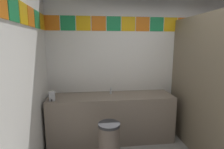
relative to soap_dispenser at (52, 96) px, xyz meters
name	(u,v)px	position (x,y,z in m)	size (l,w,h in m)	color
wall_back	(148,61)	(1.76, 0.51, 0.49)	(3.86, 0.09, 2.83)	white
vanity_counter	(111,117)	(1.00, 0.17, -0.50)	(2.22, 0.59, 0.85)	gray
faucet_center	(111,91)	(1.00, 0.26, -0.03)	(0.04, 0.10, 0.14)	silver
soap_dispenser	(52,96)	(0.00, 0.00, 0.00)	(0.09, 0.09, 0.16)	#B7BABF
stall_divider	(215,90)	(2.45, -0.56, 0.18)	(0.92, 1.53, 2.21)	#726651
toilet	(211,123)	(2.86, -0.01, -0.62)	(0.39, 0.49, 0.74)	white
trash_bin	(109,147)	(0.87, -0.64, -0.58)	(0.30, 0.30, 0.70)	brown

